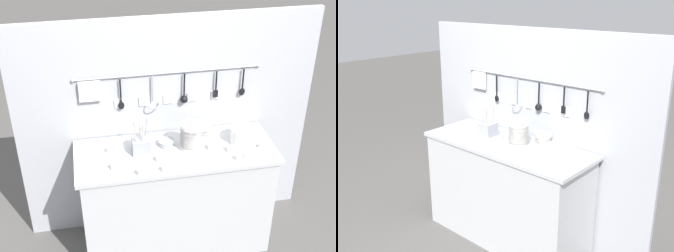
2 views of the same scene
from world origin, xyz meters
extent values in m
plane|color=#514F4C|center=(0.00, 0.00, 0.00)|extent=(20.00, 20.00, 0.00)
cube|color=#B7BABC|center=(0.00, 0.00, 0.84)|extent=(1.41, 0.54, 0.03)
cube|color=#B7BABC|center=(0.00, 0.00, 0.41)|extent=(1.36, 0.52, 0.82)
cube|color=#A8AAB2|center=(0.00, 0.30, 0.87)|extent=(2.21, 0.04, 1.73)
cylinder|color=#93969E|center=(0.00, 0.27, 1.33)|extent=(1.32, 0.01, 0.01)
sphere|color=#93969E|center=(-0.66, 0.27, 1.33)|extent=(0.02, 0.02, 0.02)
sphere|color=#93969E|center=(0.66, 0.27, 1.33)|extent=(0.02, 0.02, 0.02)
cube|color=silver|center=(-0.55, 0.26, 1.24)|extent=(0.15, 0.02, 0.15)
cylinder|color=#93969E|center=(-0.55, 0.27, 1.32)|extent=(0.00, 0.01, 0.02)
cylinder|color=black|center=(-0.34, 0.26, 1.23)|extent=(0.01, 0.01, 0.18)
ellipsoid|color=black|center=(-0.34, 0.26, 1.11)|extent=(0.04, 0.02, 0.06)
cylinder|color=#93969E|center=(-0.34, 0.27, 1.32)|extent=(0.01, 0.01, 0.02)
cylinder|color=#93969E|center=(-0.11, 0.26, 1.22)|extent=(0.01, 0.01, 0.19)
torus|color=#93969E|center=(-0.11, 0.26, 1.09)|extent=(0.10, 0.10, 0.01)
cylinder|color=#93969E|center=(-0.11, 0.27, 1.32)|extent=(0.01, 0.01, 0.02)
cylinder|color=black|center=(0.11, 0.26, 1.23)|extent=(0.01, 0.01, 0.18)
sphere|color=black|center=(0.11, 0.26, 1.11)|extent=(0.06, 0.06, 0.06)
cylinder|color=#93969E|center=(0.11, 0.27, 1.32)|extent=(0.01, 0.01, 0.02)
cylinder|color=black|center=(0.35, 0.26, 1.24)|extent=(0.01, 0.01, 0.15)
cube|color=black|center=(0.35, 0.26, 1.14)|extent=(0.04, 0.01, 0.06)
cylinder|color=#93969E|center=(0.35, 0.27, 1.32)|extent=(0.01, 0.01, 0.02)
cylinder|color=black|center=(0.55, 0.26, 1.24)|extent=(0.01, 0.01, 0.16)
ellipsoid|color=black|center=(0.55, 0.26, 1.13)|extent=(0.04, 0.02, 0.06)
cylinder|color=#93969E|center=(0.55, 0.27, 1.32)|extent=(0.00, 0.01, 0.02)
cube|color=white|center=(-0.35, 0.28, 1.12)|extent=(0.07, 0.01, 0.07)
cube|color=white|center=(-0.18, 0.28, 1.12)|extent=(0.07, 0.01, 0.07)
cube|color=white|center=(0.00, 0.28, 1.12)|extent=(0.07, 0.01, 0.07)
cube|color=white|center=(0.18, 0.28, 1.12)|extent=(0.07, 0.01, 0.07)
cube|color=white|center=(0.35, 0.28, 1.12)|extent=(0.07, 0.01, 0.07)
cylinder|color=white|center=(0.11, 0.01, 0.88)|extent=(0.15, 0.15, 0.05)
cylinder|color=white|center=(0.11, 0.01, 0.91)|extent=(0.15, 0.15, 0.05)
cylinder|color=white|center=(0.11, 0.01, 0.94)|extent=(0.15, 0.15, 0.05)
cylinder|color=white|center=(0.11, 0.01, 0.97)|extent=(0.15, 0.15, 0.05)
cylinder|color=white|center=(0.11, 0.01, 1.00)|extent=(0.15, 0.15, 0.05)
cylinder|color=white|center=(0.11, 0.01, 1.03)|extent=(0.15, 0.15, 0.05)
cylinder|color=white|center=(0.24, 0.16, 0.88)|extent=(0.13, 0.13, 0.05)
cylinder|color=white|center=(0.24, 0.16, 0.90)|extent=(0.13, 0.13, 0.05)
cylinder|color=white|center=(0.24, 0.16, 0.93)|extent=(0.13, 0.13, 0.05)
cylinder|color=white|center=(0.51, 0.02, 0.86)|extent=(0.20, 0.20, 0.01)
cylinder|color=white|center=(0.51, 0.02, 0.87)|extent=(0.20, 0.20, 0.01)
cylinder|color=white|center=(0.51, 0.02, 0.88)|extent=(0.20, 0.20, 0.01)
cylinder|color=white|center=(0.51, 0.02, 0.89)|extent=(0.20, 0.20, 0.01)
cylinder|color=white|center=(0.51, 0.02, 0.90)|extent=(0.20, 0.20, 0.01)
cylinder|color=white|center=(0.51, 0.02, 0.91)|extent=(0.20, 0.20, 0.01)
cylinder|color=white|center=(0.51, 0.02, 0.92)|extent=(0.20, 0.20, 0.01)
cylinder|color=white|center=(0.51, 0.02, 0.94)|extent=(0.20, 0.20, 0.01)
cylinder|color=white|center=(0.51, 0.02, 0.95)|extent=(0.20, 0.20, 0.01)
cylinder|color=white|center=(0.51, 0.02, 0.96)|extent=(0.20, 0.20, 0.01)
cylinder|color=#93969E|center=(-0.05, 0.08, 0.87)|extent=(0.11, 0.11, 0.04)
cube|color=#93969E|center=(-0.24, 0.04, 0.91)|extent=(0.12, 0.12, 0.11)
cylinder|color=#93969E|center=(-0.28, 0.02, 1.00)|extent=(0.02, 0.03, 0.19)
cylinder|color=#93969E|center=(-0.20, 0.06, 1.01)|extent=(0.02, 0.02, 0.20)
cylinder|color=#C6B793|center=(-0.22, 0.05, 0.99)|extent=(0.02, 0.02, 0.17)
cylinder|color=#C6B793|center=(-0.24, 0.06, 1.01)|extent=(0.03, 0.03, 0.20)
cylinder|color=#C6B793|center=(-0.24, 0.04, 1.00)|extent=(0.03, 0.02, 0.18)
cylinder|color=#93969E|center=(-0.23, 0.00, 1.00)|extent=(0.02, 0.03, 0.18)
cylinder|color=#C6B793|center=(-0.28, 0.00, 1.00)|extent=(0.03, 0.03, 0.18)
cylinder|color=#93969E|center=(-0.27, 0.06, 1.00)|extent=(0.01, 0.01, 0.18)
cylinder|color=white|center=(0.47, -0.17, 0.87)|extent=(0.05, 0.05, 0.04)
cylinder|color=white|center=(-0.45, 0.07, 0.87)|extent=(0.05, 0.05, 0.04)
cylinder|color=white|center=(0.25, -0.03, 0.87)|extent=(0.05, 0.05, 0.04)
cylinder|color=white|center=(0.40, -0.19, 0.87)|extent=(0.05, 0.05, 0.04)
cylinder|color=white|center=(0.37, -0.08, 0.87)|extent=(0.05, 0.05, 0.04)
cylinder|color=white|center=(-0.28, -0.22, 0.87)|extent=(0.05, 0.05, 0.04)
cylinder|color=white|center=(-0.12, -0.22, 0.87)|extent=(0.05, 0.05, 0.04)
cylinder|color=white|center=(-0.44, -0.13, 0.87)|extent=(0.05, 0.05, 0.04)
cylinder|color=white|center=(0.61, -0.08, 0.87)|extent=(0.05, 0.05, 0.04)
cylinder|color=white|center=(-0.14, -0.10, 0.87)|extent=(0.05, 0.05, 0.04)
camera|label=1|loc=(-0.56, -2.64, 2.72)|focal=50.00mm
camera|label=2|loc=(1.91, -2.19, 1.96)|focal=42.00mm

